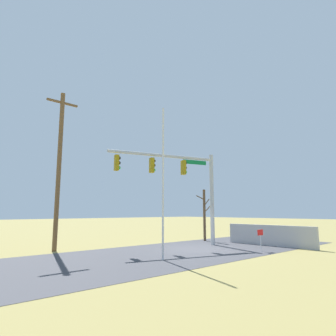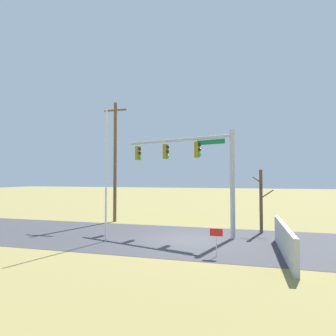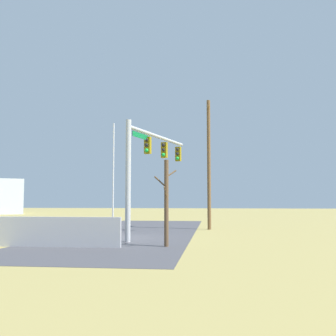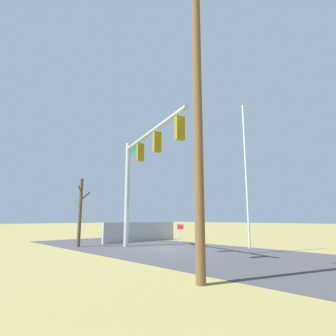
{
  "view_description": "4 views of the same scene",
  "coord_description": "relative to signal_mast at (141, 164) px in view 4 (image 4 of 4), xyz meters",
  "views": [
    {
      "loc": [
        -13.37,
        -12.11,
        2.25
      ],
      "look_at": [
        -1.06,
        1.59,
        5.02
      ],
      "focal_mm": 31.0,
      "sensor_mm": 36.0,
      "label": 1
    },
    {
      "loc": [
        3.1,
        -15.61,
        3.46
      ],
      "look_at": [
        -1.69,
        2.1,
        4.1
      ],
      "focal_mm": 30.12,
      "sensor_mm": 36.0,
      "label": 2
    },
    {
      "loc": [
        22.27,
        5.24,
        2.12
      ],
      "look_at": [
        -1.68,
        2.48,
        4.06
      ],
      "focal_mm": 42.55,
      "sensor_mm": 36.0,
      "label": 3
    },
    {
      "loc": [
        -11.69,
        10.46,
        1.64
      ],
      "look_at": [
        -1.66,
        1.31,
        4.08
      ],
      "focal_mm": 29.89,
      "sensor_mm": 36.0,
      "label": 4
    }
  ],
  "objects": [
    {
      "name": "flagpole",
      "position": [
        -4.44,
        -3.16,
        -0.79
      ],
      "size": [
        0.1,
        0.1,
        7.39
      ],
      "primitive_type": "cylinder",
      "color": "silver",
      "rests_on": "ground_plane"
    },
    {
      "name": "open_sign",
      "position": [
        1.67,
        -4.63,
        -3.58
      ],
      "size": [
        0.56,
        0.04,
        1.22
      ],
      "color": "silver",
      "rests_on": "ground_plane"
    },
    {
      "name": "signal_mast",
      "position": [
        0.0,
        0.0,
        0.0
      ],
      "size": [
        7.29,
        2.39,
        6.23
      ],
      "color": "#B2B5BA",
      "rests_on": "ground_plane"
    },
    {
      "name": "sidewalk_corner",
      "position": [
        3.23,
        -0.68,
        -4.49
      ],
      "size": [
        6.0,
        6.0,
        0.01
      ],
      "primitive_type": "cube",
      "color": "#B7B5AD",
      "rests_on": "ground_plane"
    },
    {
      "name": "utility_pole",
      "position": [
        -7.04,
        3.31,
        0.42
      ],
      "size": [
        1.9,
        0.26,
        9.48
      ],
      "color": "brown",
      "rests_on": "ground_plane"
    },
    {
      "name": "retaining_fence",
      "position": [
        4.59,
        -3.56,
        -3.81
      ],
      "size": [
        0.2,
        6.19,
        1.36
      ],
      "primitive_type": "cube",
      "color": "#A8A8AD",
      "rests_on": "ground_plane"
    },
    {
      "name": "ground_plane",
      "position": [
        -0.22,
        -1.59,
        -4.49
      ],
      "size": [
        160.0,
        160.0,
        0.0
      ],
      "primitive_type": "plane",
      "color": "olive"
    },
    {
      "name": "road_surface",
      "position": [
        -4.22,
        -1.59,
        -4.49
      ],
      "size": [
        28.0,
        8.0,
        0.01
      ],
      "primitive_type": "cube",
      "color": "#3D3D42",
      "rests_on": "ground_plane"
    },
    {
      "name": "bare_tree",
      "position": [
        3.9,
        1.48,
        -2.45
      ],
      "size": [
        1.27,
        1.02,
        3.97
      ],
      "color": "brown",
      "rests_on": "ground_plane"
    }
  ]
}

